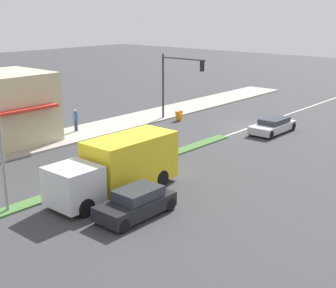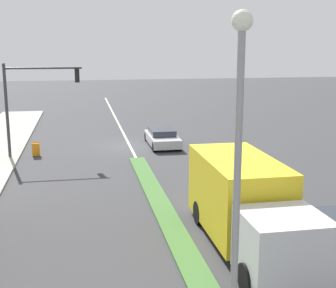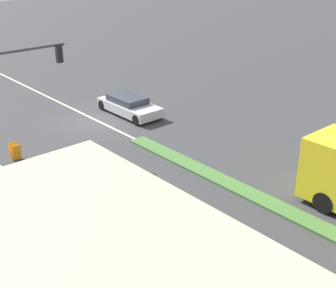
{
  "view_description": "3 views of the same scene",
  "coord_description": "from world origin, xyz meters",
  "views": [
    {
      "loc": [
        -19.31,
        32.79,
        9.3
      ],
      "look_at": [
        -1.37,
        12.04,
        1.43
      ],
      "focal_mm": 50.0,
      "sensor_mm": 36.0,
      "label": 1
    },
    {
      "loc": [
        3.22,
        31.33,
        6.78
      ],
      "look_at": [
        -0.99,
        9.01,
        1.95
      ],
      "focal_mm": 50.0,
      "sensor_mm": 36.0,
      "label": 2
    },
    {
      "loc": [
        14.21,
        22.86,
        10.07
      ],
      "look_at": [
        1.33,
        8.12,
        1.5
      ],
      "focal_mm": 50.0,
      "sensor_mm": 36.0,
      "label": 3
    }
  ],
  "objects": [
    {
      "name": "ground_plane",
      "position": [
        0.0,
        18.0,
        0.0
      ],
      "size": [
        160.0,
        160.0,
        0.0
      ],
      "primitive_type": "plane",
      "color": "#38383A"
    },
    {
      "name": "lane_marking_center",
      "position": [
        0.0,
        0.0,
        0.0
      ],
      "size": [
        0.16,
        60.0,
        0.01
      ],
      "primitive_type": "cube",
      "color": "beige",
      "rests_on": "ground"
    },
    {
      "name": "traffic_signal_main",
      "position": [
        6.12,
        2.37,
        3.9
      ],
      "size": [
        4.59,
        0.34,
        5.6
      ],
      "color": "#333338",
      "rests_on": "sidewalk_right"
    },
    {
      "name": "pedestrian",
      "position": [
        9.55,
        10.49,
        1.04
      ],
      "size": [
        0.34,
        0.34,
        1.75
      ],
      "color": "#282D42",
      "rests_on": "sidewalk_right"
    },
    {
      "name": "warning_aframe_sign",
      "position": [
        6.04,
        2.0,
        0.43
      ],
      "size": [
        0.45,
        0.53,
        0.84
      ],
      "color": "orange",
      "rests_on": "ground"
    },
    {
      "name": "delivery_truck",
      "position": [
        -2.2,
        16.95,
        1.47
      ],
      "size": [
        2.44,
        7.5,
        2.87
      ],
      "color": "silver",
      "rests_on": "ground"
    },
    {
      "name": "sedan_dark",
      "position": [
        -5.0,
        18.51,
        0.64
      ],
      "size": [
        1.77,
        3.93,
        1.34
      ],
      "color": "black",
      "rests_on": "ground"
    },
    {
      "name": "sedan_silver",
      "position": [
        -2.2,
        0.39,
        0.57
      ],
      "size": [
        1.89,
        4.47,
        1.15
      ],
      "color": "#B7BABF",
      "rests_on": "ground"
    }
  ]
}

